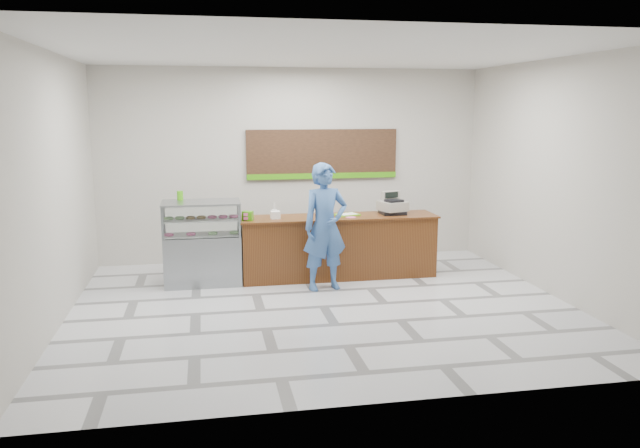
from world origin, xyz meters
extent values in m
plane|color=silver|center=(0.00, 0.00, 0.00)|extent=(7.00, 7.00, 0.00)
plane|color=#B8B3A9|center=(0.00, 3.00, 1.75)|extent=(7.00, 0.00, 7.00)
plane|color=silver|center=(0.00, 0.00, 3.50)|extent=(7.00, 7.00, 0.00)
cube|color=#5C3114|center=(0.55, 1.55, 0.50)|extent=(3.20, 0.70, 1.00)
cube|color=#5C3114|center=(0.55, 1.55, 1.01)|extent=(3.26, 0.76, 0.03)
cube|color=gray|center=(-1.67, 1.55, 0.40)|extent=(1.20, 0.70, 0.80)
cube|color=white|center=(-1.67, 1.55, 1.05)|extent=(1.20, 0.70, 0.50)
cube|color=gray|center=(-1.67, 1.55, 1.31)|extent=(1.22, 0.72, 0.03)
cube|color=silver|center=(-1.67, 1.55, 0.82)|extent=(1.14, 0.64, 0.02)
cube|color=silver|center=(-1.67, 1.55, 1.06)|extent=(1.14, 0.64, 0.02)
torus|color=#EC589A|center=(-2.17, 1.45, 0.85)|extent=(0.15, 0.15, 0.05)
torus|color=#EC589A|center=(-1.84, 1.45, 0.85)|extent=(0.15, 0.15, 0.05)
torus|color=#92D578|center=(-1.50, 1.45, 0.85)|extent=(0.15, 0.15, 0.05)
torus|color=#92D578|center=(-1.17, 1.45, 0.85)|extent=(0.15, 0.15, 0.05)
torus|color=#92D578|center=(-2.17, 1.60, 1.09)|extent=(0.15, 0.15, 0.05)
torus|color=#92D578|center=(-2.00, 1.60, 1.09)|extent=(0.15, 0.15, 0.05)
torus|color=olive|center=(-1.84, 1.60, 1.09)|extent=(0.15, 0.15, 0.05)
torus|color=olive|center=(-1.67, 1.60, 1.09)|extent=(0.15, 0.15, 0.05)
torus|color=#EC589A|center=(-1.50, 1.60, 1.09)|extent=(0.15, 0.15, 0.05)
torus|color=#EC589A|center=(-1.34, 1.60, 1.09)|extent=(0.15, 0.15, 0.05)
torus|color=#EC589A|center=(-1.17, 1.60, 1.09)|extent=(0.15, 0.15, 0.05)
cube|color=black|center=(0.55, 2.96, 1.95)|extent=(2.80, 0.05, 0.90)
cube|color=#3F9A0D|center=(0.55, 2.93, 1.55)|extent=(2.80, 0.02, 0.10)
cube|color=black|center=(1.48, 1.58, 1.06)|extent=(0.39, 0.39, 0.06)
cube|color=gray|center=(1.48, 1.58, 1.17)|extent=(0.49, 0.51, 0.16)
cube|color=black|center=(1.48, 1.50, 1.27)|extent=(0.32, 0.27, 0.04)
cube|color=gray|center=(1.48, 1.70, 1.32)|extent=(0.35, 0.19, 0.16)
cube|color=black|center=(1.48, 1.65, 1.34)|extent=(0.25, 0.09, 0.10)
cube|color=black|center=(1.49, 1.61, 1.05)|extent=(0.12, 0.17, 0.04)
cube|color=#62B716|center=(0.70, 1.60, 1.04)|extent=(0.45, 0.38, 0.02)
cube|color=white|center=(0.73, 1.60, 1.05)|extent=(0.32, 0.27, 0.00)
cube|color=white|center=(-0.50, 1.50, 1.09)|extent=(0.15, 0.15, 0.12)
cylinder|color=silver|center=(-0.51, 1.58, 1.10)|extent=(0.09, 0.09, 0.13)
cube|color=#3F9A0D|center=(-0.95, 1.42, 1.10)|extent=(0.19, 0.16, 0.15)
cylinder|color=#EC589A|center=(0.72, 1.38, 1.03)|extent=(0.17, 0.17, 0.00)
cylinder|color=#3F9A0D|center=(-1.99, 1.82, 1.39)|extent=(0.08, 0.08, 0.13)
cylinder|color=#3F9A0D|center=(-2.00, 1.78, 1.40)|extent=(0.09, 0.09, 0.15)
imported|color=#38609E|center=(0.20, 0.89, 0.98)|extent=(0.79, 0.60, 1.96)
camera|label=1|loc=(-1.62, -8.33, 2.76)|focal=35.00mm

